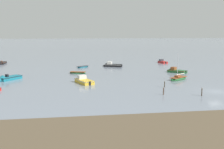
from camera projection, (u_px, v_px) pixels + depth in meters
The scene contains 13 objects.
ground_plane at pixel (216, 92), 53.58m from camera, with size 800.00×800.00×0.00m, color gray.
motorboat_moored_0 at pixel (162, 62), 102.43m from camera, with size 2.80×5.42×1.97m.
rowboat_moored_0 at pixel (78, 73), 76.45m from camera, with size 4.94×3.04×0.74m.
motorboat_moored_1 at pixel (82, 81), 62.90m from camera, with size 4.73×7.12×2.56m.
rowboat_moored_2 at pixel (83, 67), 89.19m from camera, with size 4.40×3.65×0.68m.
motorboat_moored_2 at pixel (2, 63), 98.10m from camera, with size 2.19×5.68×1.90m.
motorboat_moored_3 at pixel (110, 65), 91.36m from camera, with size 6.97×4.80×2.51m.
sailboat_moored_0 at pixel (178, 79), 66.55m from camera, with size 6.09×5.08×6.85m.
motorboat_moored_5 at pixel (7, 79), 65.71m from camera, with size 5.94×6.74×2.31m.
motorboat_moored_6 at pixel (174, 71), 78.51m from camera, with size 5.62×5.88×2.30m.
mooring_post_near at pixel (163, 91), 50.68m from camera, with size 0.22×0.22×1.59m.
mooring_post_left at pixel (202, 92), 49.87m from camera, with size 0.22×0.22×1.71m.
mooring_post_right at pixel (165, 84), 57.48m from camera, with size 0.22×0.22×1.55m.
Camera 1 is at (-27.93, -48.82, 11.76)m, focal length 43.67 mm.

